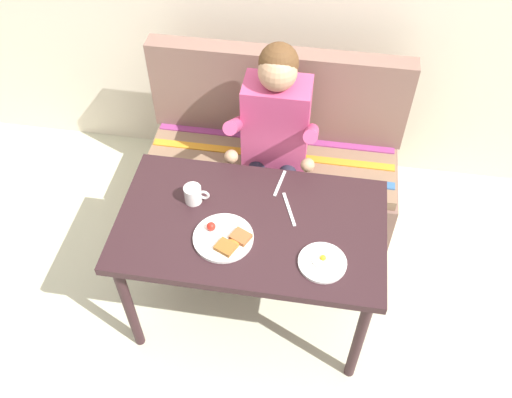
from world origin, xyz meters
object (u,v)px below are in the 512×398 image
(table, at_px, (251,234))
(fork, at_px, (280,183))
(person, at_px, (274,134))
(knife, at_px, (289,209))
(plate_breakfast, at_px, (225,238))
(coffee_mug, at_px, (193,194))
(plate_eggs, at_px, (322,262))
(couch, at_px, (272,166))

(table, relative_size, fork, 7.06)
(person, bearing_deg, knife, -74.70)
(plate_breakfast, height_order, coffee_mug, coffee_mug)
(knife, bearing_deg, plate_breakfast, -160.84)
(table, distance_m, person, 0.60)
(person, relative_size, knife, 6.06)
(coffee_mug, relative_size, fork, 0.69)
(person, distance_m, plate_breakfast, 0.71)
(person, distance_m, fork, 0.34)
(table, height_order, plate_eggs, plate_eggs)
(fork, bearing_deg, table, -101.37)
(person, distance_m, coffee_mug, 0.59)
(couch, bearing_deg, fork, -79.15)
(table, relative_size, plate_breakfast, 4.55)
(table, distance_m, fork, 0.29)
(couch, distance_m, coffee_mug, 0.86)
(knife, bearing_deg, coffee_mug, 160.85)
(plate_breakfast, relative_size, fork, 1.55)
(table, xyz_separation_m, knife, (0.16, 0.10, 0.08))
(plate_breakfast, distance_m, plate_eggs, 0.43)
(plate_breakfast, bearing_deg, couch, 83.80)
(table, height_order, couch, couch)
(plate_eggs, xyz_separation_m, fork, (-0.23, 0.43, -0.01))
(couch, relative_size, knife, 7.20)
(plate_breakfast, bearing_deg, plate_eggs, -7.67)
(person, xyz_separation_m, plate_eggs, (0.31, -0.76, -0.00))
(knife, bearing_deg, fork, 90.89)
(coffee_mug, distance_m, fork, 0.41)
(coffee_mug, bearing_deg, person, 58.82)
(table, bearing_deg, knife, 32.69)
(plate_eggs, relative_size, knife, 1.02)
(couch, xyz_separation_m, coffee_mug, (-0.28, -0.68, 0.45))
(table, bearing_deg, person, 87.48)
(table, distance_m, plate_breakfast, 0.18)
(plate_eggs, height_order, knife, plate_eggs)
(person, height_order, plate_breakfast, person)
(fork, distance_m, knife, 0.16)
(table, height_order, knife, knife)
(knife, bearing_deg, couch, 82.43)
(fork, bearing_deg, plate_eggs, -51.70)
(person, xyz_separation_m, fork, (0.07, -0.33, -0.01))
(person, xyz_separation_m, coffee_mug, (-0.30, -0.50, 0.03))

